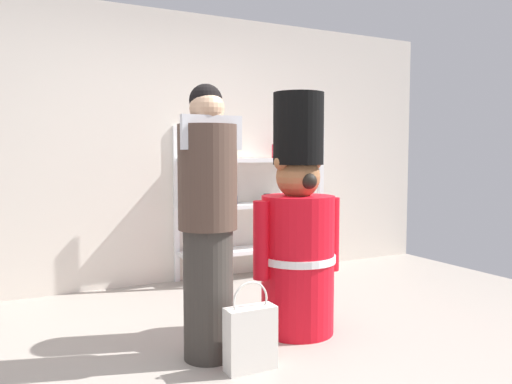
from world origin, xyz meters
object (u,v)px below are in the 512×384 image
Objects in this scene: merchandise_shelf at (250,202)px; shopping_bag at (250,337)px; person_shopper at (208,219)px; teddy_bear_guard at (298,234)px.

merchandise_shelf reaches higher than shopping_bag.
merchandise_shelf is 2.33m from shopping_bag.
merchandise_shelf is 0.92× the size of person_shopper.
person_shopper is at bearing -168.54° from teddy_bear_guard.
person_shopper reaches higher than merchandise_shelf.
teddy_bear_guard is (-0.43, -1.60, -0.07)m from merchandise_shelf.
teddy_bear_guard and person_shopper have the same top height.
shopping_bag is (0.15, -0.27, -0.66)m from person_shopper.
teddy_bear_guard is at bearing 11.46° from person_shopper.
shopping_bag is at bearing -116.61° from merchandise_shelf.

